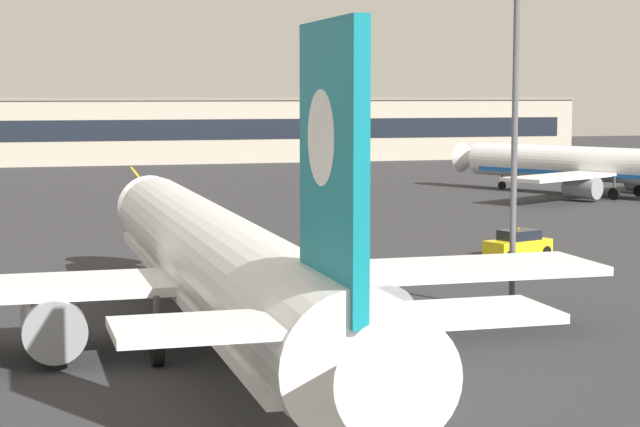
# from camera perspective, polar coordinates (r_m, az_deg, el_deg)

# --- Properties ---
(ground_plane) EXTENTS (400.00, 400.00, 0.00)m
(ground_plane) POSITION_cam_1_polar(r_m,az_deg,el_deg) (36.13, 3.15, -9.79)
(ground_plane) COLOR #2D2D30
(taxiway_centreline) EXTENTS (12.16, 179.63, 0.01)m
(taxiway_centreline) POSITION_cam_1_polar(r_m,az_deg,el_deg) (64.61, -5.60, -2.73)
(taxiway_centreline) COLOR yellow
(taxiway_centreline) RESTS_ON ground
(airliner_foreground) EXTENTS (32.03, 41.42, 11.65)m
(airliner_foreground) POSITION_cam_1_polar(r_m,az_deg,el_deg) (43.55, -5.15, -2.53)
(airliner_foreground) COLOR white
(airliner_foreground) RESTS_ON ground
(airliner_background) EXTENTS (26.57, 33.14, 10.18)m
(airliner_background) POSITION_cam_1_polar(r_m,az_deg,el_deg) (110.96, 14.48, 2.31)
(airliner_background) COLOR white
(airliner_background) RESTS_ON ground
(apron_lamp_post) EXTENTS (2.24, 0.90, 14.53)m
(apron_lamp_post) POSITION_cam_1_polar(r_m,az_deg,el_deg) (51.58, 9.74, 3.44)
(apron_lamp_post) COLOR #515156
(apron_lamp_post) RESTS_ON ground
(service_car_nearest) EXTENTS (4.56, 3.15, 1.79)m
(service_car_nearest) POSITION_cam_1_polar(r_m,az_deg,el_deg) (69.58, 9.92, -1.53)
(service_car_nearest) COLOR yellow
(service_car_nearest) RESTS_ON ground
(safety_cone_by_nose_gear) EXTENTS (0.44, 0.44, 0.55)m
(safety_cone_by_nose_gear) POSITION_cam_1_polar(r_m,az_deg,el_deg) (60.40, -7.41, -3.13)
(safety_cone_by_nose_gear) COLOR orange
(safety_cone_by_nose_gear) RESTS_ON ground
(terminal_building) EXTENTS (126.51, 12.40, 9.22)m
(terminal_building) POSITION_cam_1_polar(r_m,az_deg,el_deg) (163.47, -8.41, 4.18)
(terminal_building) COLOR #B2A893
(terminal_building) RESTS_ON ground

